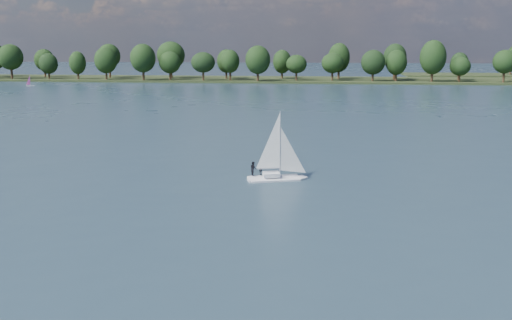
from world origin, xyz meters
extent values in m
plane|color=#233342|center=(0.00, 100.00, 0.00)|extent=(700.00, 700.00, 0.00)
cube|color=black|center=(0.00, 212.00, 0.00)|extent=(660.00, 40.00, 1.50)
cube|color=silver|center=(4.76, 32.24, 0.00)|extent=(6.39, 3.48, 0.72)
cube|color=silver|center=(4.76, 32.24, 0.72)|extent=(2.05, 1.58, 0.45)
cylinder|color=#AAAAB1|center=(4.76, 32.24, 4.12)|extent=(0.11, 0.11, 7.24)
imported|color=black|center=(3.14, 32.57, 1.33)|extent=(0.46, 0.62, 1.56)
imported|color=black|center=(2.33, 32.17, 1.33)|extent=(0.88, 0.95, 1.56)
cube|color=silver|center=(-95.40, 168.88, 0.00)|extent=(2.73, 2.41, 0.42)
cylinder|color=silver|center=(-95.40, 168.88, 2.12)|extent=(0.08, 0.08, 3.76)
camera|label=1|loc=(9.52, -29.16, 14.81)|focal=40.00mm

